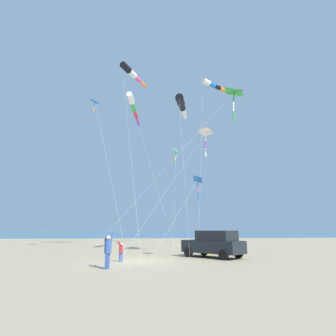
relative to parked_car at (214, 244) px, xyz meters
name	(u,v)px	position (x,y,z in m)	size (l,w,h in m)	color
ground_plane	(139,261)	(-1.54, 5.21, -0.95)	(600.00, 600.00, 0.00)	tan
ocean_water_strip	(141,233)	(163.46, 5.21, -0.95)	(240.00, 600.00, 0.01)	#386B84
parked_car	(214,244)	(0.00, 0.00, 0.00)	(4.47, 4.20, 1.85)	black
cooler_box	(206,252)	(2.66, -0.07, -0.74)	(0.62, 0.42, 0.42)	yellow
person_adult_flyer	(108,249)	(-4.91, 6.77, 0.02)	(0.59, 0.48, 1.79)	#335199
person_child_green_jacket	(121,250)	(-1.81, 6.33, -0.29)	(0.38, 0.43, 1.22)	#335199
kite_windsock_blue_topmost	(131,73)	(10.68, 6.73, 19.67)	(18.60, 3.22, 21.01)	black
kite_delta_purple_drifting	(95,102)	(6.96, 10.12, 13.83)	(12.65, 5.10, 15.14)	blue
kite_windsock_striped_overhead	(182,105)	(3.69, 1.61, 12.24)	(7.66, 1.87, 13.60)	black
kite_delta_yellow_midlevel	(198,180)	(-0.31, 1.06, 4.50)	(2.94, 3.96, 5.77)	blue
kite_delta_white_trailing	(206,132)	(3.10, -0.48, 9.47)	(7.46, 7.65, 10.74)	white
kite_delta_checkered_midright	(176,151)	(13.01, 0.98, 10.60)	(14.32, 2.63, 11.99)	green
kite_delta_small_distant	(234,92)	(-0.68, -1.87, 11.43)	(3.16, 11.50, 12.71)	green
kite_windsock_black_fish_shape	(215,86)	(13.40, -4.51, 20.02)	(14.13, 8.90, 21.36)	white
kite_windsock_long_streamer_right	(133,106)	(11.71, 6.47, 15.80)	(14.71, 4.71, 17.51)	white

